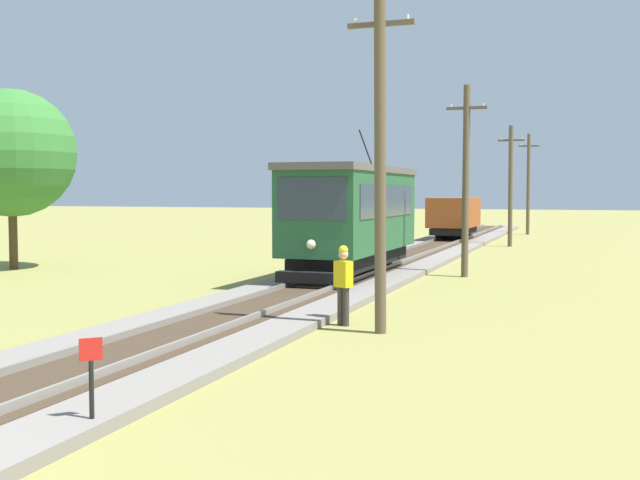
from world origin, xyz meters
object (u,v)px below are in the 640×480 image
(freight_car, at_px, (454,216))
(utility_pole_mid, at_px, (466,179))
(utility_pole_near_tram, at_px, (380,155))
(red_tram, at_px, (352,215))
(trackside_signal_marker, at_px, (91,379))
(utility_pole_distant, at_px, (528,183))
(utility_pole_far, at_px, (511,185))
(track_worker, at_px, (343,281))
(tree_right_near, at_px, (11,153))

(freight_car, relative_size, utility_pole_mid, 0.78)
(utility_pole_near_tram, bearing_deg, freight_car, 96.64)
(red_tram, height_order, utility_pole_mid, utility_pole_mid)
(trackside_signal_marker, bearing_deg, utility_pole_mid, 85.16)
(freight_car, bearing_deg, utility_pole_distant, 70.38)
(freight_car, bearing_deg, utility_pole_far, -38.00)
(track_worker, xyz_separation_m, tree_right_near, (-15.75, 7.69, 3.45))
(trackside_signal_marker, distance_m, tree_right_near, 22.33)
(utility_pole_far, bearing_deg, red_tram, -101.07)
(utility_pole_near_tram, bearing_deg, red_tram, 110.27)
(utility_pole_mid, bearing_deg, trackside_signal_marker, -94.84)
(utility_pole_distant, height_order, trackside_signal_marker, utility_pole_distant)
(utility_pole_distant, distance_m, trackside_signal_marker, 47.40)
(trackside_signal_marker, bearing_deg, utility_pole_far, 87.34)
(freight_car, bearing_deg, tree_right_near, -121.66)
(utility_pole_mid, bearing_deg, track_worker, -95.39)
(utility_pole_distant, bearing_deg, red_tram, -96.56)
(track_worker, bearing_deg, tree_right_near, -88.50)
(red_tram, bearing_deg, track_worker, -74.21)
(utility_pole_near_tram, distance_m, utility_pole_distant, 39.72)
(freight_car, relative_size, track_worker, 2.91)
(red_tram, xyz_separation_m, freight_car, (-0.00, 20.52, -0.64))
(utility_pole_distant, height_order, track_worker, utility_pole_distant)
(utility_pole_mid, height_order, tree_right_near, tree_right_near)
(utility_pole_distant, relative_size, trackside_signal_marker, 5.92)
(red_tram, xyz_separation_m, utility_pole_mid, (3.48, 2.08, 1.23))
(red_tram, bearing_deg, freight_car, 90.01)
(utility_pole_distant, distance_m, track_worker, 39.11)
(utility_pole_mid, bearing_deg, tree_right_near, -169.53)
(trackside_signal_marker, bearing_deg, red_tram, 96.27)
(utility_pole_near_tram, relative_size, tree_right_near, 1.05)
(utility_pole_mid, relative_size, utility_pole_far, 1.02)
(red_tram, bearing_deg, tree_right_near, -175.60)
(red_tram, bearing_deg, utility_pole_near_tram, -69.73)
(utility_pole_mid, distance_m, utility_pole_far, 15.72)
(red_tram, relative_size, utility_pole_far, 1.31)
(utility_pole_distant, xyz_separation_m, trackside_signal_marker, (-1.62, -47.28, -2.92))
(utility_pole_mid, height_order, utility_pole_distant, utility_pole_distant)
(red_tram, relative_size, utility_pole_near_tram, 1.18)
(utility_pole_mid, distance_m, trackside_signal_marker, 19.33)
(utility_pole_near_tram, distance_m, track_worker, 3.00)
(utility_pole_mid, height_order, track_worker, utility_pole_mid)
(utility_pole_mid, distance_m, tree_right_near, 17.08)
(utility_pole_mid, distance_m, track_worker, 11.11)
(tree_right_near, bearing_deg, utility_pole_near_tram, -26.63)
(freight_car, height_order, utility_pole_distant, utility_pole_distant)
(utility_pole_mid, bearing_deg, red_tram, -149.19)
(utility_pole_near_tram, height_order, tree_right_near, utility_pole_near_tram)
(utility_pole_near_tram, relative_size, utility_pole_distant, 1.04)
(red_tram, distance_m, utility_pole_far, 18.17)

